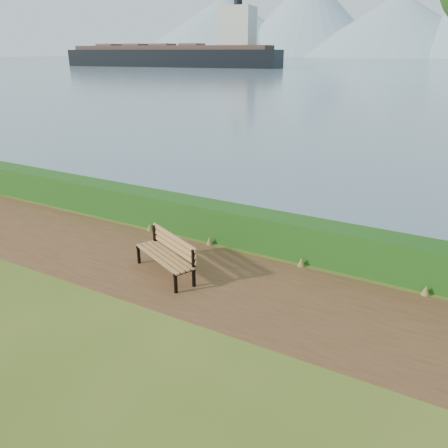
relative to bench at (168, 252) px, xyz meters
The scene contains 5 objects.
ground 1.24m from the bench, ahead, with size 140.00×140.00×0.00m, color #475A19.
path 1.25m from the bench, 10.21° to the left, with size 40.00×3.40×0.01m, color #4F2E1B.
hedge 2.73m from the bench, 66.23° to the left, with size 32.00×0.85×1.00m, color #144513.
bench is the anchor object (origin of this frame).
cargo_ship 146.65m from the bench, 124.67° to the left, with size 75.81×21.35×22.74m.
Camera 1 is at (4.70, -7.52, 5.07)m, focal length 35.00 mm.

